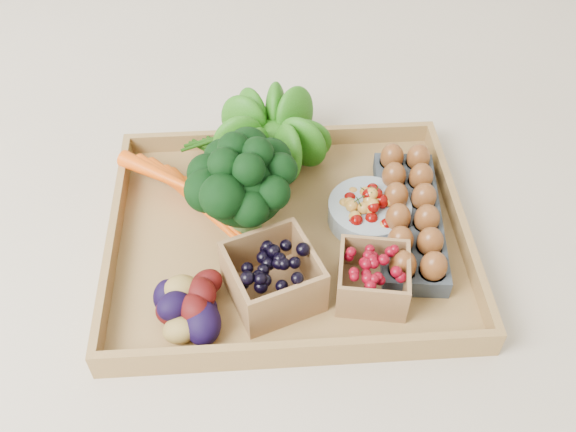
{
  "coord_description": "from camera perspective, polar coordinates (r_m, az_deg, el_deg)",
  "views": [
    {
      "loc": [
        -0.04,
        -0.67,
        0.77
      ],
      "look_at": [
        0.0,
        0.0,
        0.06
      ],
      "focal_mm": 40.0,
      "sensor_mm": 36.0,
      "label": 1
    }
  ],
  "objects": [
    {
      "name": "carrots",
      "position": [
        1.04,
        -7.96,
        1.45
      ],
      "size": [
        0.19,
        0.14,
        0.05
      ],
      "primitive_type": null,
      "color": "#EE550B",
      "rests_on": "tray"
    },
    {
      "name": "ground",
      "position": [
        1.02,
        -0.0,
        -2.3
      ],
      "size": [
        4.0,
        4.0,
        0.0
      ],
      "primitive_type": "plane",
      "color": "beige",
      "rests_on": "ground"
    },
    {
      "name": "tray",
      "position": [
        1.02,
        -0.0,
        -2.02
      ],
      "size": [
        0.55,
        0.45,
        0.01
      ],
      "primitive_type": "cube",
      "color": "#A17B43",
      "rests_on": "ground"
    },
    {
      "name": "lettuce",
      "position": [
        1.09,
        -1.37,
        7.56
      ],
      "size": [
        0.13,
        0.13,
        0.13
      ],
      "primitive_type": "sphere",
      "color": "#1A510C",
      "rests_on": "tray"
    },
    {
      "name": "punnet_blackberry",
      "position": [
        0.91,
        -1.36,
        -5.4
      ],
      "size": [
        0.15,
        0.15,
        0.08
      ],
      "primitive_type": "cube",
      "rotation": [
        0.0,
        0.0,
        0.35
      ],
      "color": "black",
      "rests_on": "tray"
    },
    {
      "name": "punnet_raspberry",
      "position": [
        0.92,
        7.54,
        -5.48
      ],
      "size": [
        0.11,
        0.11,
        0.07
      ],
      "primitive_type": "cube",
      "rotation": [
        0.0,
        0.0,
        -0.18
      ],
      "color": "#680411",
      "rests_on": "tray"
    },
    {
      "name": "egg_carton",
      "position": [
        1.03,
        10.67,
        -0.32
      ],
      "size": [
        0.13,
        0.29,
        0.03
      ],
      "primitive_type": "cube",
      "rotation": [
        0.0,
        0.0,
        -0.11
      ],
      "color": "#394148",
      "rests_on": "tray"
    },
    {
      "name": "broccoli",
      "position": [
        0.97,
        -3.91,
        1.12
      ],
      "size": [
        0.17,
        0.17,
        0.13
      ],
      "primitive_type": null,
      "color": "black",
      "rests_on": "tray"
    },
    {
      "name": "potatoes",
      "position": [
        0.9,
        -8.91,
        -7.25
      ],
      "size": [
        0.13,
        0.13,
        0.08
      ],
      "primitive_type": null,
      "color": "#3B0909",
      "rests_on": "tray"
    },
    {
      "name": "cherry_bowl",
      "position": [
        1.03,
        7.22,
        0.34
      ],
      "size": [
        0.13,
        0.13,
        0.03
      ],
      "primitive_type": "cylinder",
      "color": "#8C9EA5",
      "rests_on": "tray"
    }
  ]
}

